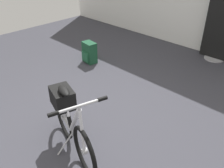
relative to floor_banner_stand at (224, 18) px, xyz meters
The scene contains 4 objects.
ground_plane 2.94m from the floor_banner_stand, 92.38° to the right, with size 8.14×8.14×0.00m, color #38383F.
floor_banner_stand is the anchor object (origin of this frame).
folding_bike_foreground 3.27m from the floor_banner_stand, 92.21° to the right, with size 1.04×0.53×0.76m.
backpack_on_floor 2.41m from the floor_banner_stand, 132.31° to the right, with size 0.28×0.22×0.38m.
Camera 1 is at (1.62, -1.46, 1.92)m, focal length 38.40 mm.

